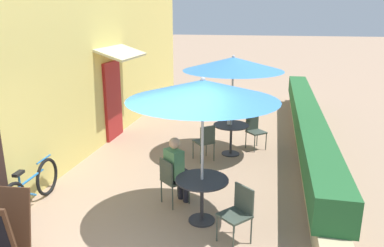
# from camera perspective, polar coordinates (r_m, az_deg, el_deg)

# --- Properties ---
(cafe_facade_wall) EXTENTS (0.98, 11.79, 4.20)m
(cafe_facade_wall) POSITION_cam_1_polar(r_m,az_deg,el_deg) (10.71, -12.02, 9.45)
(cafe_facade_wall) COLOR #E0CC6B
(cafe_facade_wall) RESTS_ON ground_plane
(planter_hedge) EXTENTS (0.60, 10.79, 1.01)m
(planter_hedge) POSITION_cam_1_polar(r_m,az_deg,el_deg) (10.17, 17.03, -0.21)
(planter_hedge) COLOR tan
(planter_hedge) RESTS_ON ground_plane
(patio_table_near) EXTENTS (0.86, 0.86, 0.75)m
(patio_table_near) POSITION_cam_1_polar(r_m,az_deg,el_deg) (6.15, 1.53, -10.01)
(patio_table_near) COLOR #28282D
(patio_table_near) RESTS_ON ground_plane
(patio_umbrella_near) EXTENTS (2.33, 2.33, 2.41)m
(patio_umbrella_near) POSITION_cam_1_polar(r_m,az_deg,el_deg) (5.62, 1.65, 5.10)
(patio_umbrella_near) COLOR #B7B7BC
(patio_umbrella_near) RESTS_ON ground_plane
(cafe_chair_near_left) EXTENTS (0.56, 0.56, 0.87)m
(cafe_chair_near_left) POSITION_cam_1_polar(r_m,az_deg,el_deg) (6.70, -3.14, -8.26)
(cafe_chair_near_left) COLOR #384238
(cafe_chair_near_left) RESTS_ON ground_plane
(seated_patron_near_left) EXTENTS (0.50, 0.51, 1.25)m
(seated_patron_near_left) POSITION_cam_1_polar(r_m,az_deg,el_deg) (6.69, -2.37, -6.70)
(seated_patron_near_left) COLOR #23232D
(seated_patron_near_left) RESTS_ON ground_plane
(cafe_chair_near_right) EXTENTS (0.56, 0.56, 0.87)m
(cafe_chair_near_right) POSITION_cam_1_polar(r_m,az_deg,el_deg) (5.71, 7.08, -12.95)
(cafe_chair_near_right) COLOR #384238
(cafe_chair_near_right) RESTS_ON ground_plane
(patio_table_mid) EXTENTS (0.86, 0.86, 0.75)m
(patio_table_mid) POSITION_cam_1_polar(r_m,az_deg,el_deg) (9.08, 5.98, -1.28)
(patio_table_mid) COLOR #28282D
(patio_table_mid) RESTS_ON ground_plane
(patio_umbrella_mid) EXTENTS (2.33, 2.33, 2.41)m
(patio_umbrella_mid) POSITION_cam_1_polar(r_m,az_deg,el_deg) (8.73, 6.29, 9.00)
(patio_umbrella_mid) COLOR #B7B7BC
(patio_umbrella_mid) RESTS_ON ground_plane
(cafe_chair_mid_left) EXTENTS (0.56, 0.56, 0.87)m
(cafe_chair_mid_left) POSITION_cam_1_polar(r_m,az_deg,el_deg) (9.59, 9.51, -0.80)
(cafe_chair_mid_left) COLOR #384238
(cafe_chair_mid_left) RESTS_ON ground_plane
(cafe_chair_mid_right) EXTENTS (0.56, 0.56, 0.87)m
(cafe_chair_mid_right) POSITION_cam_1_polar(r_m,az_deg,el_deg) (8.64, 2.03, -2.50)
(cafe_chair_mid_right) COLOR #384238
(cafe_chair_mid_right) RESTS_ON ground_plane
(coffee_cup_mid) EXTENTS (0.07, 0.07, 0.09)m
(coffee_cup_mid) POSITION_cam_1_polar(r_m,az_deg,el_deg) (9.05, 5.60, 0.17)
(coffee_cup_mid) COLOR white
(coffee_cup_mid) RESTS_ON patio_table_mid
(bicycle_leaning) EXTENTS (0.16, 1.76, 0.80)m
(bicycle_leaning) POSITION_cam_1_polar(r_m,az_deg,el_deg) (7.21, -23.32, -9.09)
(bicycle_leaning) COLOR black
(bicycle_leaning) RESTS_ON ground_plane
(menu_board) EXTENTS (0.69, 0.70, 1.00)m
(menu_board) POSITION_cam_1_polar(r_m,az_deg,el_deg) (5.84, -27.14, -14.31)
(menu_board) COLOR #422819
(menu_board) RESTS_ON ground_plane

